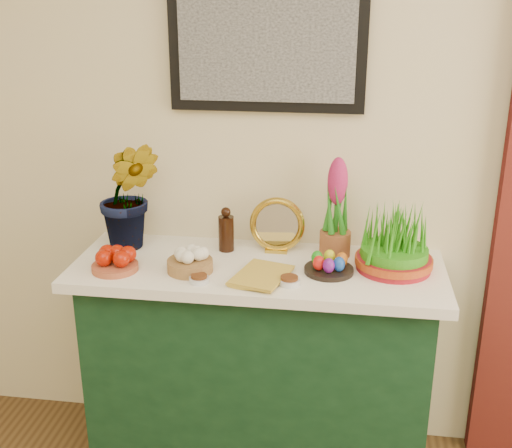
{
  "coord_description": "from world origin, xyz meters",
  "views": [
    {
      "loc": [
        0.23,
        -0.2,
        1.86
      ],
      "look_at": [
        -0.09,
        1.95,
        1.07
      ],
      "focal_mm": 45.0,
      "sensor_mm": 36.0,
      "label": 1
    }
  ],
  "objects_px": {
    "sideboard": "(258,370)",
    "mirror": "(277,226)",
    "hyacinth_green": "(128,178)",
    "wheatgrass_sabzeh": "(395,244)",
    "book": "(239,271)"
  },
  "relations": [
    {
      "from": "sideboard",
      "to": "wheatgrass_sabzeh",
      "type": "distance_m",
      "value": 0.76
    },
    {
      "from": "sideboard",
      "to": "hyacinth_green",
      "type": "xyz_separation_m",
      "value": [
        -0.52,
        0.1,
        0.75
      ]
    },
    {
      "from": "hyacinth_green",
      "to": "mirror",
      "type": "relative_size",
      "value": 2.63
    },
    {
      "from": "mirror",
      "to": "wheatgrass_sabzeh",
      "type": "bearing_deg",
      "value": -14.75
    },
    {
      "from": "mirror",
      "to": "wheatgrass_sabzeh",
      "type": "xyz_separation_m",
      "value": [
        0.45,
        -0.12,
        -0.0
      ]
    },
    {
      "from": "book",
      "to": "mirror",
      "type": "bearing_deg",
      "value": 82.34
    },
    {
      "from": "sideboard",
      "to": "hyacinth_green",
      "type": "height_order",
      "value": "hyacinth_green"
    },
    {
      "from": "sideboard",
      "to": "hyacinth_green",
      "type": "distance_m",
      "value": 0.92
    },
    {
      "from": "hyacinth_green",
      "to": "wheatgrass_sabzeh",
      "type": "xyz_separation_m",
      "value": [
        1.03,
        -0.07,
        -0.19
      ]
    },
    {
      "from": "hyacinth_green",
      "to": "book",
      "type": "relative_size",
      "value": 2.52
    },
    {
      "from": "hyacinth_green",
      "to": "mirror",
      "type": "distance_m",
      "value": 0.61
    },
    {
      "from": "sideboard",
      "to": "book",
      "type": "height_order",
      "value": "book"
    },
    {
      "from": "sideboard",
      "to": "mirror",
      "type": "height_order",
      "value": "mirror"
    },
    {
      "from": "hyacinth_green",
      "to": "book",
      "type": "height_order",
      "value": "hyacinth_green"
    },
    {
      "from": "book",
      "to": "wheatgrass_sabzeh",
      "type": "distance_m",
      "value": 0.58
    }
  ]
}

